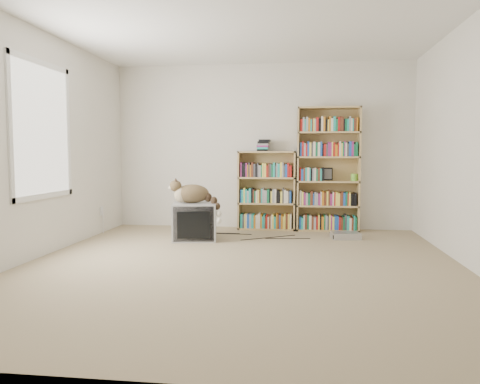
# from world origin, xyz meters

# --- Properties ---
(floor) EXTENTS (4.50, 5.00, 0.01)m
(floor) POSITION_xyz_m (0.00, 0.00, 0.00)
(floor) COLOR tan
(floor) RESTS_ON ground
(wall_back) EXTENTS (4.50, 0.02, 2.50)m
(wall_back) POSITION_xyz_m (0.00, 2.50, 1.25)
(wall_back) COLOR silver
(wall_back) RESTS_ON floor
(wall_front) EXTENTS (4.50, 0.02, 2.50)m
(wall_front) POSITION_xyz_m (0.00, -2.50, 1.25)
(wall_front) COLOR silver
(wall_front) RESTS_ON floor
(wall_left) EXTENTS (0.02, 5.00, 2.50)m
(wall_left) POSITION_xyz_m (-2.25, 0.00, 1.25)
(wall_left) COLOR silver
(wall_left) RESTS_ON floor
(wall_right) EXTENTS (0.02, 5.00, 2.50)m
(wall_right) POSITION_xyz_m (2.25, 0.00, 1.25)
(wall_right) COLOR silver
(wall_right) RESTS_ON floor
(ceiling) EXTENTS (4.50, 5.00, 0.02)m
(ceiling) POSITION_xyz_m (0.00, 0.00, 2.50)
(ceiling) COLOR white
(ceiling) RESTS_ON wall_back
(window) EXTENTS (0.02, 1.22, 1.52)m
(window) POSITION_xyz_m (-2.24, 0.20, 1.40)
(window) COLOR white
(window) RESTS_ON wall_left
(crt_tv) EXTENTS (0.64, 0.59, 0.49)m
(crt_tv) POSITION_xyz_m (-0.79, 1.35, 0.24)
(crt_tv) COLOR #9A9A9C
(crt_tv) RESTS_ON floor
(cat) EXTENTS (0.74, 0.47, 0.54)m
(cat) POSITION_xyz_m (-0.77, 1.33, 0.58)
(cat) COLOR #362516
(cat) RESTS_ON crt_tv
(bookcase_tall) EXTENTS (0.91, 0.30, 1.82)m
(bookcase_tall) POSITION_xyz_m (1.00, 2.36, 0.86)
(bookcase_tall) COLOR tan
(bookcase_tall) RESTS_ON floor
(bookcase_short) EXTENTS (0.86, 0.30, 1.18)m
(bookcase_short) POSITION_xyz_m (0.09, 2.36, 0.54)
(bookcase_short) COLOR tan
(bookcase_short) RESTS_ON floor
(book_stack) EXTENTS (0.20, 0.27, 0.17)m
(book_stack) POSITION_xyz_m (0.04, 2.35, 1.26)
(book_stack) COLOR red
(book_stack) RESTS_ON bookcase_short
(green_mug) EXTENTS (0.10, 0.10, 0.11)m
(green_mug) POSITION_xyz_m (1.38, 2.34, 0.80)
(green_mug) COLOR #78CC3A
(green_mug) RESTS_ON bookcase_tall
(framed_print) EXTENTS (0.14, 0.05, 0.19)m
(framed_print) POSITION_xyz_m (1.00, 2.44, 0.84)
(framed_print) COLOR black
(framed_print) RESTS_ON bookcase_tall
(dvd_player) EXTENTS (0.41, 0.32, 0.09)m
(dvd_player) POSITION_xyz_m (1.20, 1.68, 0.04)
(dvd_player) COLOR #AFAFB4
(dvd_player) RESTS_ON floor
(wall_outlet) EXTENTS (0.01, 0.08, 0.13)m
(wall_outlet) POSITION_xyz_m (-2.24, 1.69, 0.32)
(wall_outlet) COLOR silver
(wall_outlet) RESTS_ON wall_left
(floor_cables) EXTENTS (1.20, 0.70, 0.01)m
(floor_cables) POSITION_xyz_m (-0.04, 1.77, 0.00)
(floor_cables) COLOR black
(floor_cables) RESTS_ON floor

